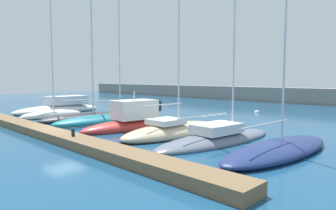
{
  "coord_description": "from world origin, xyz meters",
  "views": [
    {
      "loc": [
        20.17,
        -9.72,
        3.9
      ],
      "look_at": [
        3.83,
        6.59,
        1.87
      ],
      "focal_mm": 32.62,
      "sensor_mm": 36.0,
      "label": 1
    }
  ],
  "objects_px": {
    "motorboat_white_nearest": "(60,108)",
    "sailboat_sand_sixth": "(174,131)",
    "sailboat_charcoal_third": "(85,116)",
    "sailboat_ivory_second": "(52,115)",
    "mooring_buoy_white": "(257,113)",
    "sailboat_slate_seventh": "(217,138)",
    "dock_bollard": "(73,132)",
    "sailboat_navy_eighth": "(278,149)",
    "sailboat_teal_fourth": "(106,119)",
    "motorboat_red_fifth": "(136,121)"
  },
  "relations": [
    {
      "from": "motorboat_white_nearest",
      "to": "sailboat_sand_sixth",
      "type": "distance_m",
      "value": 19.12
    },
    {
      "from": "sailboat_charcoal_third",
      "to": "sailboat_ivory_second",
      "type": "bearing_deg",
      "value": 113.22
    },
    {
      "from": "mooring_buoy_white",
      "to": "sailboat_ivory_second",
      "type": "bearing_deg",
      "value": -124.72
    },
    {
      "from": "sailboat_slate_seventh",
      "to": "dock_bollard",
      "type": "bearing_deg",
      "value": 144.88
    },
    {
      "from": "mooring_buoy_white",
      "to": "dock_bollard",
      "type": "xyz_separation_m",
      "value": [
        0.81,
        -22.9,
        0.74
      ]
    },
    {
      "from": "sailboat_ivory_second",
      "to": "sailboat_slate_seventh",
      "type": "xyz_separation_m",
      "value": [
        18.86,
        1.97,
        -0.01
      ]
    },
    {
      "from": "dock_bollard",
      "to": "sailboat_sand_sixth",
      "type": "bearing_deg",
      "value": 72.96
    },
    {
      "from": "sailboat_sand_sixth",
      "to": "mooring_buoy_white",
      "type": "height_order",
      "value": "sailboat_sand_sixth"
    },
    {
      "from": "sailboat_ivory_second",
      "to": "sailboat_navy_eighth",
      "type": "bearing_deg",
      "value": -85.89
    },
    {
      "from": "sailboat_navy_eighth",
      "to": "sailboat_sand_sixth",
      "type": "bearing_deg",
      "value": 92.0
    },
    {
      "from": "sailboat_navy_eighth",
      "to": "sailboat_charcoal_third",
      "type": "bearing_deg",
      "value": 92.55
    },
    {
      "from": "sailboat_sand_sixth",
      "to": "sailboat_slate_seventh",
      "type": "bearing_deg",
      "value": -84.65
    },
    {
      "from": "motorboat_white_nearest",
      "to": "sailboat_teal_fourth",
      "type": "bearing_deg",
      "value": -94.55
    },
    {
      "from": "motorboat_white_nearest",
      "to": "motorboat_red_fifth",
      "type": "xyz_separation_m",
      "value": [
        15.06,
        -0.93,
        0.05
      ]
    },
    {
      "from": "motorboat_white_nearest",
      "to": "motorboat_red_fifth",
      "type": "bearing_deg",
      "value": -93.34
    },
    {
      "from": "sailboat_teal_fourth",
      "to": "sailboat_slate_seventh",
      "type": "height_order",
      "value": "sailboat_teal_fourth"
    },
    {
      "from": "sailboat_charcoal_third",
      "to": "motorboat_red_fifth",
      "type": "xyz_separation_m",
      "value": [
        7.49,
        0.14,
        0.26
      ]
    },
    {
      "from": "motorboat_white_nearest",
      "to": "sailboat_ivory_second",
      "type": "bearing_deg",
      "value": -124.97
    },
    {
      "from": "sailboat_sand_sixth",
      "to": "sailboat_navy_eighth",
      "type": "height_order",
      "value": "sailboat_navy_eighth"
    },
    {
      "from": "motorboat_red_fifth",
      "to": "sailboat_slate_seventh",
      "type": "distance_m",
      "value": 7.53
    },
    {
      "from": "sailboat_ivory_second",
      "to": "sailboat_sand_sixth",
      "type": "bearing_deg",
      "value": -83.8
    },
    {
      "from": "sailboat_teal_fourth",
      "to": "sailboat_sand_sixth",
      "type": "xyz_separation_m",
      "value": [
        8.27,
        -0.01,
        -0.03
      ]
    },
    {
      "from": "sailboat_ivory_second",
      "to": "sailboat_sand_sixth",
      "type": "relative_size",
      "value": 0.78
    },
    {
      "from": "sailboat_navy_eighth",
      "to": "mooring_buoy_white",
      "type": "xyz_separation_m",
      "value": [
        -10.28,
        16.47,
        -0.28
      ]
    },
    {
      "from": "motorboat_red_fifth",
      "to": "mooring_buoy_white",
      "type": "bearing_deg",
      "value": 0.87
    },
    {
      "from": "dock_bollard",
      "to": "sailboat_charcoal_third",
      "type": "bearing_deg",
      "value": 146.7
    },
    {
      "from": "motorboat_white_nearest",
      "to": "dock_bollard",
      "type": "height_order",
      "value": "motorboat_white_nearest"
    },
    {
      "from": "motorboat_red_fifth",
      "to": "sailboat_sand_sixth",
      "type": "relative_size",
      "value": 0.6
    },
    {
      "from": "sailboat_slate_seventh",
      "to": "sailboat_teal_fourth",
      "type": "bearing_deg",
      "value": 95.25
    },
    {
      "from": "mooring_buoy_white",
      "to": "sailboat_teal_fourth",
      "type": "bearing_deg",
      "value": -108.45
    },
    {
      "from": "sailboat_teal_fourth",
      "to": "motorboat_red_fifth",
      "type": "distance_m",
      "value": 4.24
    },
    {
      "from": "sailboat_ivory_second",
      "to": "motorboat_white_nearest",
      "type": "bearing_deg",
      "value": 54.71
    },
    {
      "from": "sailboat_charcoal_third",
      "to": "motorboat_red_fifth",
      "type": "bearing_deg",
      "value": -87.5
    },
    {
      "from": "sailboat_charcoal_third",
      "to": "sailboat_slate_seventh",
      "type": "height_order",
      "value": "sailboat_slate_seventh"
    },
    {
      "from": "sailboat_charcoal_third",
      "to": "motorboat_red_fifth",
      "type": "relative_size",
      "value": 1.49
    },
    {
      "from": "motorboat_white_nearest",
      "to": "sailboat_ivory_second",
      "type": "relative_size",
      "value": 0.81
    },
    {
      "from": "sailboat_slate_seventh",
      "to": "motorboat_white_nearest",
      "type": "bearing_deg",
      "value": 92.41
    },
    {
      "from": "motorboat_white_nearest",
      "to": "mooring_buoy_white",
      "type": "xyz_separation_m",
      "value": [
        16.31,
        15.55,
        -0.51
      ]
    },
    {
      "from": "mooring_buoy_white",
      "to": "dock_bollard",
      "type": "distance_m",
      "value": 22.92
    },
    {
      "from": "sailboat_charcoal_third",
      "to": "mooring_buoy_white",
      "type": "height_order",
      "value": "sailboat_charcoal_third"
    },
    {
      "from": "sailboat_charcoal_third",
      "to": "dock_bollard",
      "type": "relative_size",
      "value": 32.23
    },
    {
      "from": "motorboat_red_fifth",
      "to": "sailboat_sand_sixth",
      "type": "height_order",
      "value": "sailboat_sand_sixth"
    },
    {
      "from": "sailboat_charcoal_third",
      "to": "sailboat_navy_eighth",
      "type": "bearing_deg",
      "value": -88.15
    },
    {
      "from": "motorboat_red_fifth",
      "to": "dock_bollard",
      "type": "height_order",
      "value": "motorboat_red_fifth"
    },
    {
      "from": "motorboat_white_nearest",
      "to": "sailboat_sand_sixth",
      "type": "xyz_separation_m",
      "value": [
        19.09,
        -0.91,
        -0.23
      ]
    },
    {
      "from": "sailboat_navy_eighth",
      "to": "dock_bollard",
      "type": "distance_m",
      "value": 11.45
    },
    {
      "from": "sailboat_slate_seventh",
      "to": "sailboat_navy_eighth",
      "type": "height_order",
      "value": "sailboat_navy_eighth"
    },
    {
      "from": "sailboat_navy_eighth",
      "to": "motorboat_red_fifth",
      "type": "bearing_deg",
      "value": 92.13
    },
    {
      "from": "sailboat_teal_fourth",
      "to": "dock_bollard",
      "type": "distance_m",
      "value": 9.03
    },
    {
      "from": "sailboat_ivory_second",
      "to": "dock_bollard",
      "type": "height_order",
      "value": "sailboat_ivory_second"
    }
  ]
}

